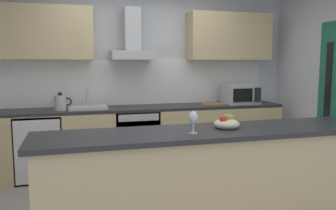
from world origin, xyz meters
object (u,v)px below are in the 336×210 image
Objects in this scene: sink at (88,107)px; chopping_board at (213,104)px; fruit_bowl at (227,123)px; wine_glass at (193,118)px; kettle at (60,102)px; refrigerator at (40,147)px; microwave at (241,94)px; range_hood at (132,43)px; oven at (135,138)px.

sink is 1.47× the size of chopping_board.
chopping_board is at bearing 69.80° from fruit_bowl.
fruit_bowl is (0.35, 0.13, -0.08)m from wine_glass.
wine_glass reaches higher than kettle.
fruit_bowl is at bearing -62.92° from sink.
sink is 2.27× the size of fruit_bowl.
wine_glass is 0.52× the size of chopping_board.
kettle reaches higher than refrigerator.
sink is at bearing 117.08° from fruit_bowl.
refrigerator is 2.49m from chopping_board.
sink is at bearing 179.01° from microwave.
sink reaches higher than chopping_board.
oven is at bearing -90.00° from range_hood.
microwave is 0.69× the size of range_hood.
microwave is at bearing 54.65° from wine_glass.
range_hood is at bearing 174.41° from microwave.
refrigerator is 1.70× the size of microwave.
kettle is 2.41m from wine_glass.
sink is at bearing -169.49° from range_hood.
refrigerator is 0.65m from kettle.
oven is at bearing 0.12° from refrigerator.
oven is 2.35× the size of chopping_board.
microwave reaches higher than fruit_bowl.
range_hood is 4.05× the size of wine_glass.
microwave is at bearing -0.99° from oven.
kettle is 1.62× the size of wine_glass.
sink is 1.73× the size of kettle.
microwave is 0.46m from chopping_board.
refrigerator is 1.70× the size of sink.
kettle is 0.85× the size of chopping_board.
refrigerator is 2.65m from wine_glass.
fruit_bowl is (0.42, -2.06, 0.55)m from oven.
wine_glass is 0.38m from fruit_bowl.
wine_glass is at bearing -58.56° from refrigerator.
oven is at bearing 1.95° from kettle.
microwave reaches higher than kettle.
oven is 2.77× the size of kettle.
sink reaches higher than fruit_bowl.
refrigerator is 3.86× the size of fruit_bowl.
sink is (-2.25, 0.04, -0.12)m from microwave.
fruit_bowl is at bearing -78.47° from oven.
range_hood is 2.36m from fruit_bowl.
fruit_bowl is (1.69, -2.06, 0.59)m from refrigerator.
wine_glass is 0.81× the size of fruit_bowl.
wine_glass is at bearing -159.26° from fruit_bowl.
wine_glass reaches higher than fruit_bowl.
wine_glass is (1.06, -2.16, 0.08)m from kettle.
range_hood is 3.27× the size of fruit_bowl.
fruit_bowl reaches higher than oven.
chopping_board reaches higher than refrigerator.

